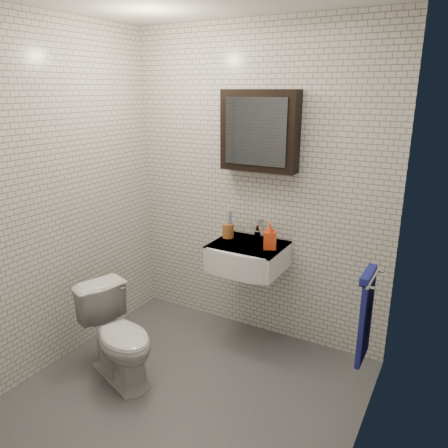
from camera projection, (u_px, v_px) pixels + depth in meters
name	position (u px, v px, depth m)	size (l,w,h in m)	color
ground	(190.00, 391.00, 3.01)	(2.20, 2.00, 0.01)	#4F5257
room_shell	(185.00, 183.00, 2.58)	(2.22, 2.02, 2.51)	silver
washbasin	(246.00, 257.00, 3.38)	(0.55, 0.50, 0.20)	white
faucet	(257.00, 230.00, 3.49)	(0.06, 0.20, 0.15)	silver
mirror_cabinet	(259.00, 131.00, 3.26)	(0.60, 0.15, 0.60)	black
towel_rail	(366.00, 313.00, 2.60)	(0.09, 0.30, 0.58)	silver
toothbrush_cup	(228.00, 230.00, 3.52)	(0.11, 0.11, 0.25)	#9E5827
soap_bottle	(270.00, 236.00, 3.26)	(0.09, 0.09, 0.20)	orange
toilet	(119.00, 336.00, 3.08)	(0.37, 0.65, 0.66)	white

